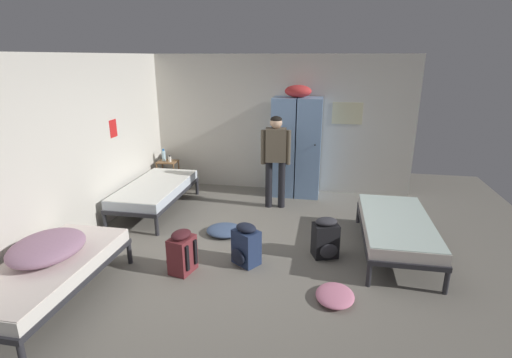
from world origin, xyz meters
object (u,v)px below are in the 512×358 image
(locker_bank, at_px, (296,145))
(backpack_navy, at_px, (246,245))
(bed_left_front, at_px, (48,271))
(bed_right, at_px, (396,226))
(lotion_bottle, at_px, (170,159))
(bed_left_rear, at_px, (155,190))
(bedding_heap, at_px, (47,247))
(clothes_pile_denim, at_px, (225,230))
(clothes_pile_pink, at_px, (335,295))
(person_traveler, at_px, (276,154))
(backpack_black, at_px, (326,239))
(backpack_maroon, at_px, (182,252))
(water_bottle, at_px, (164,155))
(shelf_unit, at_px, (168,172))

(locker_bank, xyz_separation_m, backpack_navy, (-0.39, -2.75, -0.71))
(bed_left_front, relative_size, bed_right, 1.00)
(locker_bank, xyz_separation_m, lotion_bottle, (-2.47, -0.16, -0.34))
(bed_left_front, bearing_deg, bed_left_rear, 90.00)
(lotion_bottle, distance_m, backpack_navy, 3.34)
(bed_left_rear, xyz_separation_m, bedding_heap, (-0.05, -2.57, 0.23))
(clothes_pile_denim, height_order, clothes_pile_pink, clothes_pile_denim)
(bed_left_rear, height_order, bed_right, same)
(bed_right, relative_size, clothes_pile_denim, 3.40)
(backpack_navy, bearing_deg, bedding_heap, -150.84)
(locker_bank, distance_m, clothes_pile_pink, 3.53)
(person_traveler, height_order, backpack_black, person_traveler)
(backpack_maroon, bearing_deg, lotion_bottle, 114.60)
(person_traveler, xyz_separation_m, backpack_black, (0.90, -1.65, -0.71))
(bed_right, xyz_separation_m, backpack_black, (-0.93, -0.30, -0.12))
(lotion_bottle, height_order, backpack_maroon, lotion_bottle)
(water_bottle, height_order, backpack_maroon, water_bottle)
(bed_right, bearing_deg, backpack_maroon, -159.41)
(backpack_maroon, bearing_deg, backpack_black, 22.02)
(backpack_black, distance_m, clothes_pile_denim, 1.56)
(bedding_heap, height_order, backpack_navy, bedding_heap)
(bed_left_rear, relative_size, clothes_pile_pink, 3.77)
(backpack_maroon, height_order, clothes_pile_denim, backpack_maroon)
(bed_left_front, height_order, clothes_pile_pink, bed_left_front)
(lotion_bottle, relative_size, backpack_black, 0.25)
(backpack_navy, bearing_deg, clothes_pile_pink, -27.41)
(bedding_heap, bearing_deg, locker_bank, 58.65)
(clothes_pile_pink, bearing_deg, shelf_unit, 135.45)
(person_traveler, xyz_separation_m, clothes_pile_pink, (1.03, -2.62, -0.92))
(person_traveler, bearing_deg, locker_bank, 67.79)
(shelf_unit, height_order, lotion_bottle, lotion_bottle)
(shelf_unit, distance_m, backpack_maroon, 3.28)
(water_bottle, height_order, backpack_black, water_bottle)
(clothes_pile_pink, bearing_deg, water_bottle, 135.97)
(locker_bank, bearing_deg, bed_left_front, -120.16)
(bed_left_front, height_order, backpack_black, backpack_black)
(bed_left_rear, distance_m, person_traveler, 2.15)
(backpack_black, bearing_deg, water_bottle, 144.78)
(backpack_black, bearing_deg, clothes_pile_denim, 164.26)
(shelf_unit, bearing_deg, clothes_pile_pink, -44.55)
(backpack_maroon, relative_size, clothes_pile_denim, 0.98)
(bed_left_front, distance_m, backpack_black, 3.29)
(person_traveler, height_order, clothes_pile_pink, person_traveler)
(locker_bank, distance_m, person_traveler, 0.77)
(bed_left_rear, height_order, backpack_navy, backpack_navy)
(bed_left_rear, height_order, backpack_maroon, backpack_maroon)
(shelf_unit, xyz_separation_m, water_bottle, (-0.08, 0.02, 0.33))
(lotion_bottle, xyz_separation_m, backpack_black, (3.07, -2.22, -0.37))
(bed_right, height_order, bedding_heap, bedding_heap)
(bed_left_front, bearing_deg, shelf_unit, 93.75)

